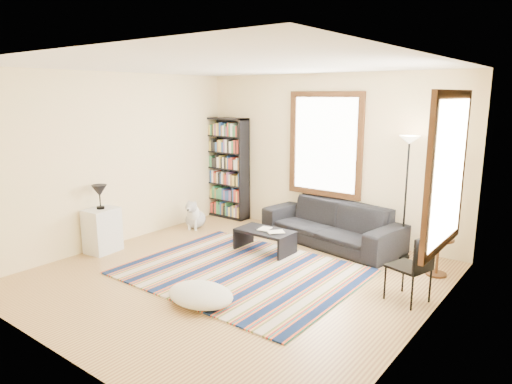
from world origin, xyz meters
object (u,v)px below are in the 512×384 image
Objects in this scene: white_cabinet at (102,230)px; dog at (195,214)px; sofa at (331,224)px; bookshelf at (228,168)px; floor_lamp at (405,198)px; side_table at (437,257)px; floor_cushion at (201,295)px; coffee_table at (265,241)px; folding_chair at (409,267)px.

dog is at bearing 76.79° from white_cabinet.
bookshelf is (-2.49, 0.27, 0.65)m from sofa.
sofa is at bearing -175.14° from floor_lamp.
dog is (-4.27, -0.38, -0.00)m from side_table.
floor_cushion is 3.28m from side_table.
white_cabinet is (-0.20, -2.81, -0.65)m from bookshelf.
floor_lamp is 3.77m from dog.
white_cabinet reaches higher than coffee_table.
folding_chair reaches higher than sofa.
white_cabinet reaches higher than side_table.
floor_cushion is at bearing -113.96° from floor_lamp.
sofa is at bearing 158.51° from folding_chair.
sofa is at bearing 169.91° from side_table.
dog reaches higher than floor_cushion.
sofa is at bearing -5.42° from dog.
folding_chair is 1.60× the size of dog.
floor_cushion is at bearing -14.72° from white_cabinet.
side_table is 0.63× the size of folding_chair.
coffee_table is at bearing -112.65° from sofa.
floor_lamp reaches higher than dog.
white_cabinet is (-2.68, -2.54, 0.00)m from sofa.
floor_cushion is at bearing -54.02° from bookshelf.
side_table is at bearing -16.35° from dog.
floor_lamp is 3.45× the size of dog.
bookshelf is 2.22× the size of coffee_table.
side_table is at bearing -0.21° from sofa.
bookshelf is at bearing 175.16° from folding_chair.
white_cabinet is 1.30× the size of dog.
sofa is at bearing 86.69° from floor_cushion.
folding_chair reaches higher than white_cabinet.
dog is (-1.82, 0.29, 0.09)m from coffee_table.
white_cabinet is at bearing -153.82° from side_table.
bookshelf reaches higher than coffee_table.
white_cabinet is (-3.86, -2.64, -0.58)m from floor_lamp.
side_table is (0.64, -0.42, -0.66)m from floor_lamp.
floor_lamp is 4.71m from white_cabinet.
coffee_table is 0.48× the size of floor_lamp.
sofa reaches higher than floor_cushion.
side_table is 4.28m from dog.
dog is at bearing -87.69° from bookshelf.
white_cabinet is (-2.05, -1.54, 0.17)m from coffee_table.
dog is at bearing 170.90° from coffee_table.
floor_lamp reaches higher than floor_cushion.
coffee_table is 1.84m from dog.
dog is (-2.45, -0.70, -0.08)m from sofa.
white_cabinet reaches higher than sofa.
coffee_table is at bearing 31.02° from white_cabinet.
bookshelf is 2.86× the size of white_cabinet.
floor_cushion is at bearing -83.43° from sofa.
bookshelf is at bearing -176.31° from sofa.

